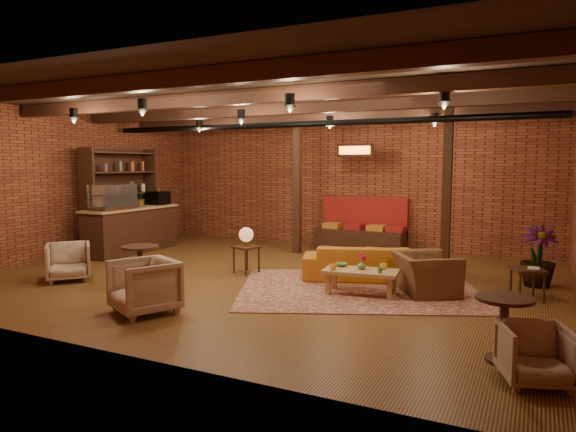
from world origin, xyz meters
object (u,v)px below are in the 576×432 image
at_px(sofa, 364,262).
at_px(round_table_right, 504,318).
at_px(armchair_far, 536,352).
at_px(plant_tall, 541,197).
at_px(armchair_a, 68,260).
at_px(armchair_right, 426,267).
at_px(armchair_b, 144,284).
at_px(round_table_left, 140,258).
at_px(coffee_table, 360,272).
at_px(side_table_lamp, 246,238).
at_px(side_table_book, 528,271).

xyz_separation_m(sofa, round_table_right, (2.47, -3.02, 0.15)).
bearing_deg(armchair_far, plant_tall, 70.55).
bearing_deg(armchair_far, armchair_a, 151.92).
bearing_deg(armchair_right, armchair_a, 75.29).
xyz_separation_m(armchair_b, round_table_right, (4.54, 0.28, 0.05)).
xyz_separation_m(armchair_a, round_table_right, (7.11, -0.68, 0.09)).
relative_size(round_table_right, plant_tall, 0.23).
distance_m(armchair_b, plant_tall, 6.43).
bearing_deg(round_table_left, coffee_table, 14.86).
distance_m(sofa, side_table_lamp, 2.22).
distance_m(round_table_left, armchair_far, 6.27).
bearing_deg(armchair_right, side_table_book, -109.34).
distance_m(armchair_a, armchair_b, 2.74).
height_order(armchair_right, round_table_right, armchair_right).
height_order(side_table_lamp, side_table_book, side_table_lamp).
bearing_deg(armchair_far, armchair_right, 99.08).
xyz_separation_m(armchair_b, plant_tall, (4.84, 4.08, 1.10)).
bearing_deg(side_table_lamp, armchair_right, -2.39).
distance_m(side_table_book, round_table_right, 2.77).
bearing_deg(plant_tall, sofa, -164.15).
height_order(sofa, side_table_book, sofa).
relative_size(sofa, side_table_book, 3.70).
height_order(side_table_lamp, plant_tall, plant_tall).
relative_size(coffee_table, armchair_far, 1.98).
bearing_deg(plant_tall, armchair_b, -139.83).
distance_m(sofa, plant_tall, 3.12).
relative_size(side_table_book, armchair_far, 0.94).
distance_m(sofa, armchair_b, 3.90).
relative_size(coffee_table, armchair_right, 1.22).
height_order(coffee_table, armchair_a, armchair_a).
bearing_deg(side_table_book, plant_tall, 82.49).
bearing_deg(round_table_right, armchair_b, -176.48).
bearing_deg(armchair_right, side_table_lamp, 55.99).
distance_m(sofa, coffee_table, 1.07).
bearing_deg(armchair_far, sofa, 109.18).
bearing_deg(side_table_lamp, plant_tall, 13.87).
height_order(sofa, round_table_left, round_table_left).
relative_size(sofa, armchair_right, 2.14).
distance_m(coffee_table, plant_tall, 3.29).
xyz_separation_m(armchair_right, armchair_far, (1.58, -2.90, -0.13)).
bearing_deg(side_table_book, side_table_lamp, -177.93).
bearing_deg(round_table_left, armchair_right, 17.45).
height_order(sofa, armchair_a, armchair_a).
xyz_separation_m(armchair_right, plant_tall, (1.58, 1.36, 1.07)).
bearing_deg(armchair_b, armchair_far, 24.17).
xyz_separation_m(armchair_right, side_table_book, (1.44, 0.31, 0.01)).
relative_size(round_table_left, side_table_book, 1.15).
bearing_deg(armchair_b, coffee_table, 70.15).
bearing_deg(sofa, armchair_a, 6.93).
bearing_deg(sofa, side_table_lamp, -8.56).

